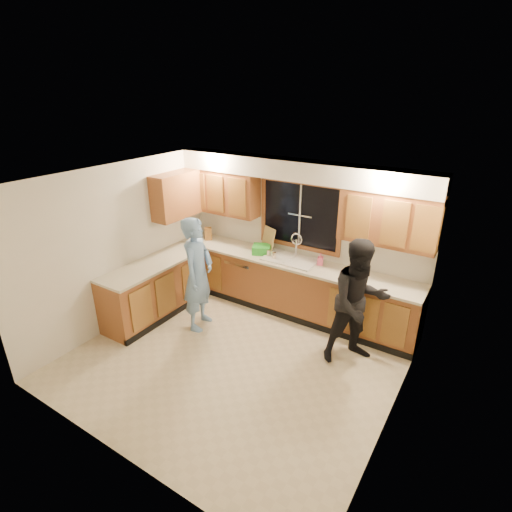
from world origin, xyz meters
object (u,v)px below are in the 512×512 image
at_px(dish_crate, 261,249).
at_px(bowl, 354,276).
at_px(man, 198,274).
at_px(knife_block, 208,234).
at_px(sink, 290,263).
at_px(stove, 129,303).
at_px(woman, 359,303).
at_px(soap_bottle, 320,259).
at_px(dishwasher, 246,276).

xyz_separation_m(dish_crate, bowl, (1.64, -0.06, -0.04)).
bearing_deg(man, knife_block, 18.05).
height_order(man, knife_block, man).
height_order(sink, stove, sink).
height_order(man, woman, man).
distance_m(knife_block, soap_bottle, 2.18).
relative_size(soap_bottle, bowl, 0.97).
distance_m(sink, man, 1.51).
distance_m(stove, knife_block, 1.94).
distance_m(man, woman, 2.38).
bearing_deg(knife_block, man, -98.87).
height_order(sink, knife_block, sink).
bearing_deg(dish_crate, soap_bottle, 4.88).
xyz_separation_m(stove, knife_block, (0.10, 1.85, 0.58)).
bearing_deg(man, bowl, -75.85).
height_order(man, soap_bottle, man).
relative_size(stove, man, 0.50).
bearing_deg(bowl, knife_block, 178.28).
distance_m(woman, soap_bottle, 1.18).
bearing_deg(dishwasher, woman, -16.36).
relative_size(sink, dish_crate, 2.98).
distance_m(dishwasher, woman, 2.37).
height_order(sink, dishwasher, sink).
distance_m(stove, man, 1.16).
bearing_deg(dish_crate, bowl, -2.15).
distance_m(dishwasher, stove, 2.04).
bearing_deg(dish_crate, woman, -19.16).
distance_m(dish_crate, soap_bottle, 1.03).
xyz_separation_m(stove, bowl, (2.89, 1.76, 0.49)).
xyz_separation_m(stove, soap_bottle, (2.28, 1.91, 0.57)).
xyz_separation_m(stove, dish_crate, (1.25, 1.83, 0.54)).
bearing_deg(woman, dishwasher, 118.41).
bearing_deg(man, woman, -92.19).
relative_size(dishwasher, bowl, 4.15).
bearing_deg(soap_bottle, knife_block, -178.27).
xyz_separation_m(stove, woman, (3.17, 1.16, 0.43)).
xyz_separation_m(dish_crate, soap_bottle, (1.03, 0.09, 0.03)).
xyz_separation_m(stove, man, (0.84, 0.66, 0.44)).
bearing_deg(knife_block, bowl, -42.77).
distance_m(dishwasher, dish_crate, 0.65).
bearing_deg(dishwasher, stove, -117.69).
height_order(stove, soap_bottle, soap_bottle).
height_order(sink, dish_crate, sink).
height_order(dishwasher, dish_crate, dish_crate).
bearing_deg(bowl, woman, -64.69).
relative_size(stove, soap_bottle, 4.70).
relative_size(man, bowl, 9.02).
distance_m(man, dish_crate, 1.24).
xyz_separation_m(dishwasher, bowl, (1.94, -0.05, 0.53)).
distance_m(sink, bowl, 1.09).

